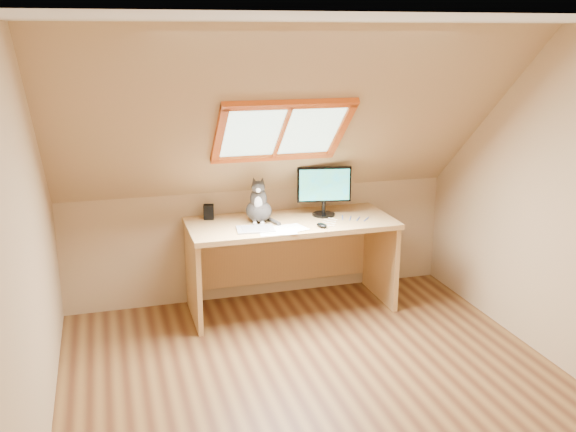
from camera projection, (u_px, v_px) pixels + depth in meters
name	position (u px, v px, depth m)	size (l,w,h in m)	color
ground	(324.00, 390.00, 4.35)	(3.50, 3.50, 0.00)	brown
room_shell	(332.00, 189.00, 3.87)	(3.52, 3.52, 2.41)	tan
desk	(288.00, 244.00, 5.59)	(1.76, 0.77, 0.80)	tan
monitor	(324.00, 188.00, 5.53)	(0.47, 0.20, 0.43)	black
cat	(259.00, 206.00, 5.38)	(0.27, 0.31, 0.40)	#3C3735
desk_speaker	(209.00, 212.00, 5.49)	(0.09, 0.09, 0.12)	black
graphics_tablet	(255.00, 229.00, 5.19)	(0.30, 0.22, 0.01)	#B2B2B7
mouse	(322.00, 225.00, 5.26)	(0.06, 0.11, 0.04)	black
papers	(277.00, 231.00, 5.16)	(0.35, 0.30, 0.01)	white
cables	(345.00, 220.00, 5.46)	(0.51, 0.26, 0.01)	silver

